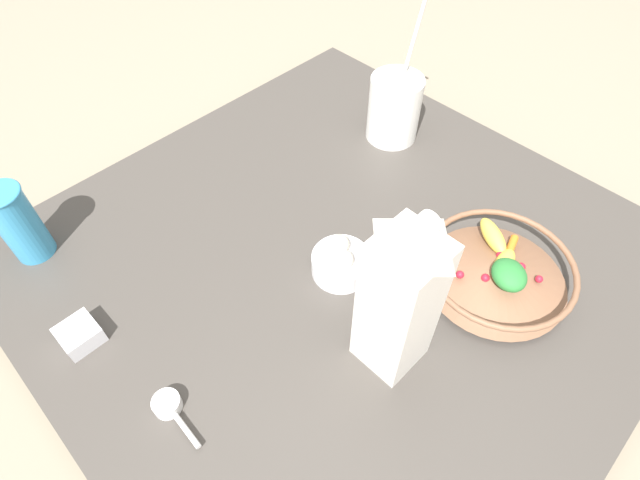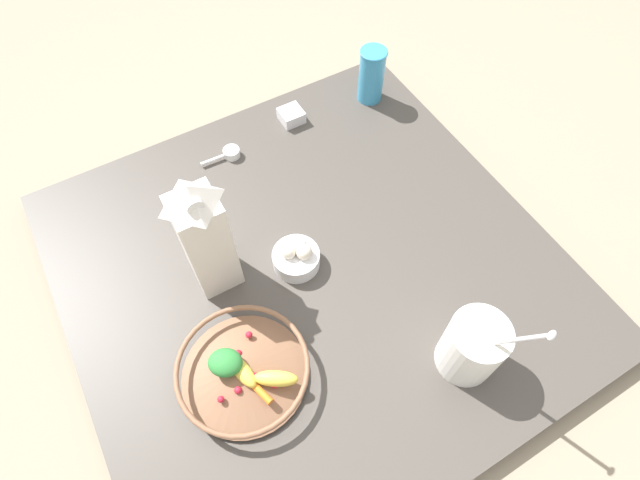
# 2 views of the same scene
# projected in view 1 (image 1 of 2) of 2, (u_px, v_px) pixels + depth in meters

# --- Properties ---
(ground_plane) EXTENTS (6.00, 6.00, 0.00)m
(ground_plane) POSITION_uv_depth(u_px,v_px,m) (338.00, 269.00, 0.91)
(ground_plane) COLOR gray
(countertop) EXTENTS (1.00, 1.00, 0.04)m
(countertop) POSITION_uv_depth(u_px,v_px,m) (339.00, 263.00, 0.90)
(countertop) COLOR #47423D
(countertop) RESTS_ON ground_plane
(fruit_bowl) EXTENTS (0.25, 0.25, 0.08)m
(fruit_bowl) POSITION_uv_depth(u_px,v_px,m) (498.00, 270.00, 0.82)
(fruit_bowl) COLOR brown
(fruit_bowl) RESTS_ON countertop
(milk_carton) EXTENTS (0.09, 0.09, 0.30)m
(milk_carton) POSITION_uv_depth(u_px,v_px,m) (401.00, 296.00, 0.65)
(milk_carton) COLOR silver
(milk_carton) RESTS_ON countertop
(yogurt_tub) EXTENTS (0.11, 0.14, 0.28)m
(yogurt_tub) POSITION_uv_depth(u_px,v_px,m) (395.00, 105.00, 1.04)
(yogurt_tub) COLOR white
(yogurt_tub) RESTS_ON countertop
(drinking_cup) EXTENTS (0.07, 0.07, 0.15)m
(drinking_cup) POSITION_uv_depth(u_px,v_px,m) (18.00, 222.00, 0.83)
(drinking_cup) COLOR #3893C6
(drinking_cup) RESTS_ON countertop
(spice_jar) EXTENTS (0.06, 0.06, 0.03)m
(spice_jar) POSITION_uv_depth(u_px,v_px,m) (80.00, 335.00, 0.77)
(spice_jar) COLOR silver
(spice_jar) RESTS_ON countertop
(measuring_scoop) EXTENTS (0.10, 0.04, 0.02)m
(measuring_scoop) POSITION_uv_depth(u_px,v_px,m) (169.00, 407.00, 0.70)
(measuring_scoop) COLOR white
(measuring_scoop) RESTS_ON countertop
(garlic_bowl) EXTENTS (0.10, 0.10, 0.07)m
(garlic_bowl) POSITION_uv_depth(u_px,v_px,m) (340.00, 261.00, 0.84)
(garlic_bowl) COLOR white
(garlic_bowl) RESTS_ON countertop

